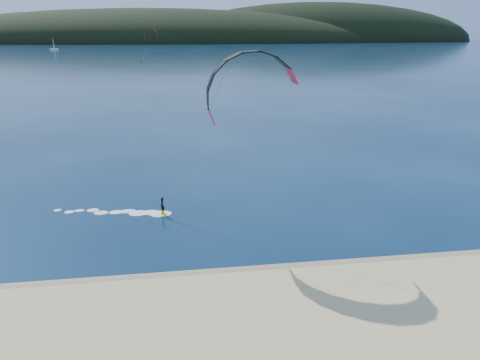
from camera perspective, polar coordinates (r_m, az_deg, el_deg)
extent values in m
plane|color=#071835|center=(23.52, -8.26, -20.85)|extent=(1800.00, 1800.00, 0.00)
cube|color=olive|center=(27.04, -8.20, -14.46)|extent=(220.00, 2.50, 0.10)
ellipsoid|color=black|center=(739.60, -11.92, 18.99)|extent=(840.00, 280.00, 110.00)
ellipsoid|color=black|center=(819.85, 11.76, 19.12)|extent=(600.00, 240.00, 140.00)
cube|color=#C9EB1B|center=(36.52, -11.17, -4.84)|extent=(0.51, 1.30, 0.07)
imported|color=black|center=(36.19, -11.25, -3.68)|extent=(0.42, 0.60, 1.56)
cylinder|color=gray|center=(32.53, -5.13, 3.54)|extent=(0.02, 0.02, 12.59)
cube|color=#C9EB1B|center=(224.53, -14.04, 16.08)|extent=(0.90, 1.43, 0.08)
imported|color=black|center=(224.47, -14.06, 16.30)|extent=(0.89, 0.99, 1.68)
cylinder|color=gray|center=(222.08, -13.40, 18.07)|extent=(0.02, 0.02, 14.51)
cube|color=white|center=(443.50, -25.41, 16.80)|extent=(8.26, 4.91, 1.37)
cylinder|color=white|center=(443.35, -25.52, 17.49)|extent=(0.20, 0.20, 10.80)
cube|color=white|center=(444.65, -25.46, 17.50)|extent=(0.87, 2.44, 7.85)
cube|color=white|center=(441.88, -25.53, 17.22)|extent=(0.68, 1.88, 4.91)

